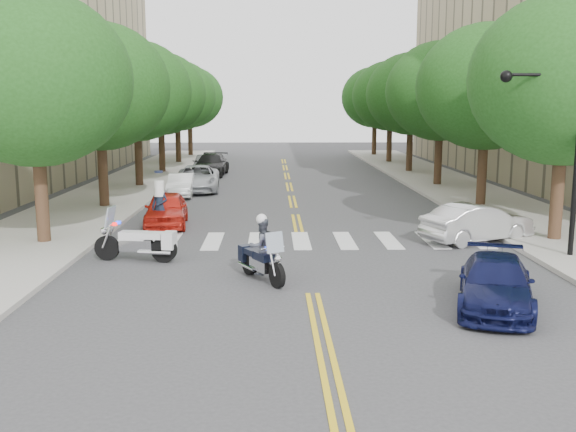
{
  "coord_description": "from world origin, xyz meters",
  "views": [
    {
      "loc": [
        -1.01,
        -15.62,
        4.66
      ],
      "look_at": [
        -0.52,
        4.1,
        1.3
      ],
      "focal_mm": 40.0,
      "sensor_mm": 36.0,
      "label": 1
    }
  ],
  "objects_px": {
    "motorcycle_police": "(261,251)",
    "motorcycle_parked": "(142,243)",
    "sedan_blue": "(496,283)",
    "officer_standing": "(160,207)",
    "convertible": "(477,223)"
  },
  "relations": [
    {
      "from": "motorcycle_police",
      "to": "officer_standing",
      "type": "distance_m",
      "value": 8.13
    },
    {
      "from": "sedan_blue",
      "to": "motorcycle_parked",
      "type": "bearing_deg",
      "value": 170.27
    },
    {
      "from": "convertible",
      "to": "sedan_blue",
      "type": "bearing_deg",
      "value": 140.76
    },
    {
      "from": "convertible",
      "to": "officer_standing",
      "type": "bearing_deg",
      "value": 54.21
    },
    {
      "from": "motorcycle_police",
      "to": "motorcycle_parked",
      "type": "height_order",
      "value": "motorcycle_police"
    },
    {
      "from": "motorcycle_parked",
      "to": "sedan_blue",
      "type": "xyz_separation_m",
      "value": [
        9.18,
        -4.8,
        0.01
      ]
    },
    {
      "from": "motorcycle_parked",
      "to": "officer_standing",
      "type": "distance_m",
      "value": 4.9
    },
    {
      "from": "officer_standing",
      "to": "motorcycle_parked",
      "type": "bearing_deg",
      "value": -61.76
    },
    {
      "from": "officer_standing",
      "to": "convertible",
      "type": "height_order",
      "value": "officer_standing"
    },
    {
      "from": "motorcycle_police",
      "to": "sedan_blue",
      "type": "bearing_deg",
      "value": 126.41
    },
    {
      "from": "convertible",
      "to": "sedan_blue",
      "type": "xyz_separation_m",
      "value": [
        -1.94,
        -7.43,
        -0.08
      ]
    },
    {
      "from": "motorcycle_parked",
      "to": "convertible",
      "type": "relative_size",
      "value": 0.64
    },
    {
      "from": "convertible",
      "to": "sedan_blue",
      "type": "height_order",
      "value": "convertible"
    },
    {
      "from": "officer_standing",
      "to": "convertible",
      "type": "distance_m",
      "value": 11.64
    },
    {
      "from": "officer_standing",
      "to": "sedan_blue",
      "type": "height_order",
      "value": "officer_standing"
    }
  ]
}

